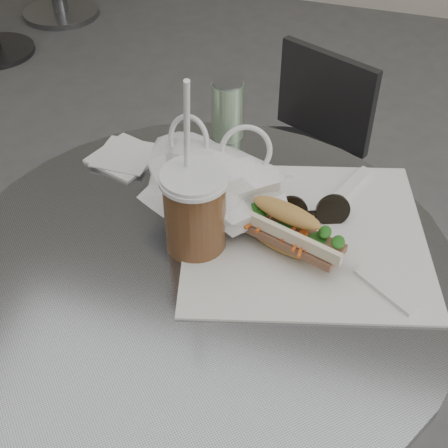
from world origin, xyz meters
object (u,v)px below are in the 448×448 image
(banh_mi, at_px, (284,229))
(sunglasses, at_px, (311,213))
(chair_far, at_px, (288,196))
(drink_can, at_px, (227,109))
(iced_coffee, at_px, (195,209))
(cafe_table, at_px, (206,370))

(banh_mi, relative_size, sunglasses, 2.02)
(chair_far, relative_size, banh_mi, 2.84)
(sunglasses, xyz_separation_m, drink_can, (-0.20, 0.19, 0.04))
(chair_far, relative_size, sunglasses, 5.75)
(chair_far, height_order, banh_mi, banh_mi)
(chair_far, bearing_deg, sunglasses, 128.57)
(drink_can, bearing_deg, banh_mi, -56.72)
(chair_far, distance_m, banh_mi, 0.81)
(banh_mi, distance_m, iced_coffee, 0.14)
(drink_can, bearing_deg, chair_far, 82.12)
(sunglasses, bearing_deg, drink_can, 114.46)
(chair_far, relative_size, iced_coffee, 2.36)
(cafe_table, xyz_separation_m, drink_can, (-0.07, 0.33, 0.33))
(cafe_table, distance_m, banh_mi, 0.34)
(banh_mi, bearing_deg, chair_far, 118.56)
(banh_mi, distance_m, sunglasses, 0.08)
(drink_can, bearing_deg, sunglasses, -44.10)
(chair_far, distance_m, sunglasses, 0.75)
(cafe_table, height_order, banh_mi, banh_mi)
(sunglasses, bearing_deg, banh_mi, -132.30)
(cafe_table, xyz_separation_m, iced_coffee, (-0.02, 0.03, 0.34))
(banh_mi, xyz_separation_m, sunglasses, (0.03, 0.07, -0.02))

